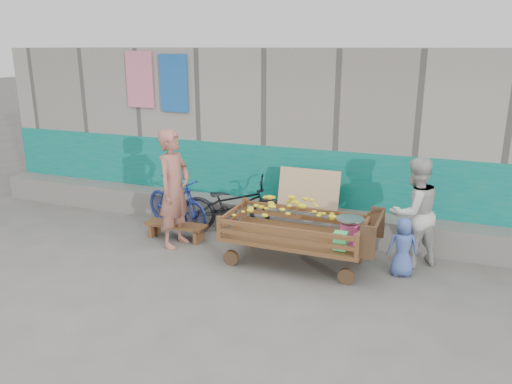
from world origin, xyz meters
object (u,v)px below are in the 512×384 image
at_px(banana_cart, 292,222).
at_px(bicycle_dark, 233,205).
at_px(child, 403,247).
at_px(woman, 414,212).
at_px(bench, 176,228).
at_px(bicycle_blue, 176,202).
at_px(vendor_man, 174,189).

relative_size(banana_cart, bicycle_dark, 1.20).
xyz_separation_m(child, bicycle_dark, (-2.82, 0.67, 0.06)).
bearing_deg(woman, bicycle_dark, -47.06).
bearing_deg(woman, banana_cart, -21.35).
xyz_separation_m(woman, bicycle_dark, (-2.90, 0.26, -0.31)).
relative_size(bench, bicycle_blue, 0.69).
distance_m(woman, bicycle_dark, 2.93).
xyz_separation_m(vendor_man, bicycle_blue, (-0.40, 0.71, -0.47)).
bearing_deg(bicycle_dark, bicycle_blue, 79.50).
xyz_separation_m(bench, bicycle_blue, (-0.26, 0.49, 0.26)).
bearing_deg(banana_cart, woman, 20.51).
bearing_deg(bicycle_dark, bench, 112.04).
bearing_deg(bicycle_dark, child, -121.38).
relative_size(vendor_man, woman, 1.17).
xyz_separation_m(bench, vendor_man, (0.14, -0.23, 0.73)).
distance_m(vendor_man, bicycle_dark, 1.13).
bearing_deg(vendor_man, child, -82.46).
distance_m(vendor_man, child, 3.47).
distance_m(child, bicycle_dark, 2.90).
distance_m(child, bicycle_blue, 3.86).
xyz_separation_m(bench, child, (3.56, -0.05, 0.22)).
distance_m(bench, woman, 3.71).
height_order(woman, bicycle_dark, woman).
bearing_deg(bicycle_blue, banana_cart, -87.52).
relative_size(woman, child, 1.92).
relative_size(bench, vendor_man, 0.56).
distance_m(bicycle_dark, bicycle_blue, 1.01).
relative_size(bench, bicycle_dark, 0.57).
bearing_deg(bicycle_blue, bicycle_dark, -62.49).
bearing_deg(child, bicycle_dark, -26.65).
height_order(bicycle_dark, bicycle_blue, bicycle_dark).
bearing_deg(banana_cart, child, 7.23).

